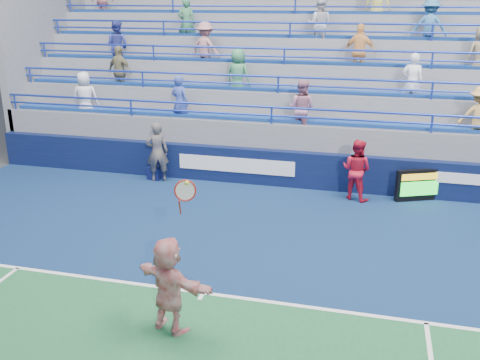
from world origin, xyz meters
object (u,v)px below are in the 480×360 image
(ball_girl, at_px, (356,170))
(serve_speed_board, at_px, (419,185))
(line_judge, at_px, (157,152))
(judge_chair, at_px, (156,172))
(tennis_player, at_px, (169,285))

(ball_girl, bearing_deg, serve_speed_board, -146.36)
(line_judge, bearing_deg, ball_girl, 155.41)
(serve_speed_board, bearing_deg, ball_girl, -170.14)
(judge_chair, height_order, ball_girl, ball_girl)
(serve_speed_board, height_order, line_judge, line_judge)
(judge_chair, xyz_separation_m, tennis_player, (3.38, -7.42, 0.64))
(serve_speed_board, distance_m, line_judge, 7.71)
(serve_speed_board, relative_size, tennis_player, 0.46)
(serve_speed_board, distance_m, ball_girl, 1.79)
(tennis_player, bearing_deg, serve_speed_board, 59.00)
(serve_speed_board, xyz_separation_m, line_judge, (-7.69, -0.19, 0.47))
(line_judge, height_order, ball_girl, line_judge)
(serve_speed_board, distance_m, judge_chair, 7.86)
(serve_speed_board, bearing_deg, tennis_player, -121.00)
(tennis_player, height_order, ball_girl, tennis_player)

